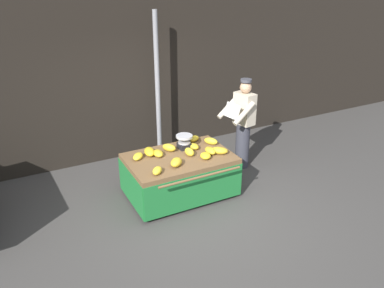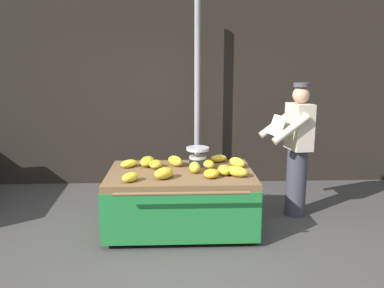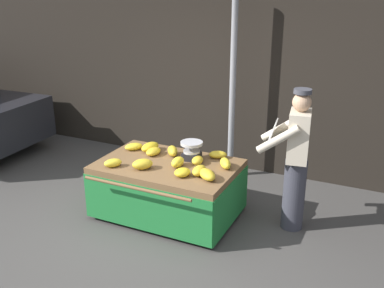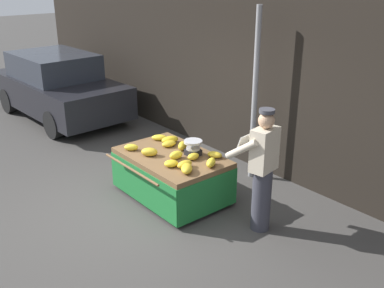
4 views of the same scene
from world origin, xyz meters
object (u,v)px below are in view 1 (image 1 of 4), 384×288
weighing_scale (184,142)px  banana_bunch_4 (210,151)px  banana_bunch_11 (194,139)px  banana_bunch_3 (206,156)px  banana_cart (180,167)px  banana_bunch_10 (158,153)px  banana_bunch_6 (219,151)px  banana_bunch_7 (169,148)px  banana_bunch_5 (157,171)px  vendor_person (243,124)px  banana_bunch_1 (194,146)px  banana_bunch_12 (176,162)px  banana_bunch_8 (211,141)px  banana_bunch_9 (189,152)px  street_pole (158,89)px  banana_bunch_2 (149,152)px  banana_bunch_0 (138,156)px

weighing_scale → banana_bunch_4: 0.49m
weighing_scale → banana_bunch_11: size_ratio=1.22×
banana_bunch_3 → banana_bunch_11: 0.71m
banana_cart → banana_bunch_10: banana_bunch_10 is taller
banana_bunch_6 → banana_bunch_7: size_ratio=1.16×
banana_bunch_11 → banana_bunch_4: bearing=-89.5°
banana_bunch_5 → vendor_person: vendor_person is taller
banana_bunch_1 → banana_bunch_12: (-0.53, -0.42, 0.01)m
banana_bunch_5 → vendor_person: 2.16m
banana_bunch_3 → banana_bunch_8: size_ratio=0.81×
weighing_scale → banana_bunch_5: 0.98m
banana_bunch_4 → banana_bunch_9: size_ratio=1.09×
banana_bunch_8 → vendor_person: 0.82m
street_pole → banana_bunch_7: (-0.34, -1.23, -0.65)m
banana_cart → banana_bunch_3: banana_bunch_3 is taller
banana_bunch_2 → banana_bunch_10: size_ratio=1.19×
banana_bunch_0 → banana_bunch_9: bearing=-18.1°
street_pole → vendor_person: street_pole is taller
banana_bunch_6 → banana_bunch_8: banana_bunch_8 is taller
banana_bunch_3 → banana_bunch_9: (-0.18, 0.22, 0.01)m
banana_bunch_10 → banana_bunch_9: bearing=-24.6°
banana_bunch_2 → banana_bunch_3: banana_bunch_2 is taller
banana_bunch_0 → banana_bunch_11: size_ratio=1.06×
banana_bunch_3 → banana_bunch_2: bearing=144.3°
banana_bunch_4 → banana_bunch_5: size_ratio=1.13×
weighing_scale → banana_bunch_10: size_ratio=1.16×
banana_bunch_8 → vendor_person: size_ratio=0.14×
banana_bunch_2 → weighing_scale: bearing=-2.5°
weighing_scale → banana_bunch_1: (0.13, -0.10, -0.07)m
banana_bunch_2 → banana_bunch_4: banana_bunch_2 is taller
banana_bunch_7 → banana_bunch_8: size_ratio=0.97×
banana_bunch_0 → banana_bunch_2: bearing=13.7°
banana_bunch_4 → banana_bunch_5: bearing=-167.5°
banana_bunch_5 → banana_bunch_6: 1.18m
banana_bunch_6 → banana_cart: bearing=161.7°
banana_bunch_4 → banana_bunch_11: size_ratio=1.07×
weighing_scale → banana_bunch_3: 0.53m
weighing_scale → banana_bunch_10: 0.52m
street_pole → banana_bunch_2: size_ratio=9.89×
banana_bunch_4 → banana_bunch_8: 0.38m
banana_bunch_10 → banana_bunch_6: bearing=-22.5°
banana_bunch_10 → banana_bunch_4: bearing=-21.7°
banana_bunch_7 → vendor_person: 1.55m
banana_cart → banana_bunch_2: bearing=145.8°
banana_bunch_3 → weighing_scale: bearing=103.9°
banana_cart → vendor_person: vendor_person is taller
banana_cart → banana_bunch_9: bearing=-12.2°
banana_bunch_10 → banana_bunch_11: size_ratio=1.06×
banana_bunch_11 → vendor_person: (0.99, -0.06, 0.12)m
banana_bunch_8 → banana_bunch_10: (-0.99, -0.01, -0.01)m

